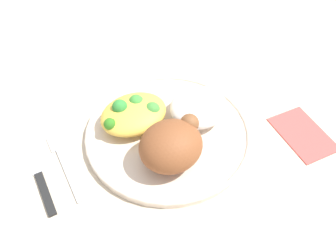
{
  "coord_description": "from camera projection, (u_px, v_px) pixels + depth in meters",
  "views": [
    {
      "loc": [
        -0.2,
        -0.32,
        0.46
      ],
      "look_at": [
        0.0,
        0.0,
        0.02
      ],
      "focal_mm": 37.68,
      "sensor_mm": 36.0,
      "label": 1
    }
  ],
  "objects": [
    {
      "name": "napkin",
      "position": [
        303.0,
        134.0,
        0.6
      ],
      "size": [
        0.08,
        0.12,
        0.0
      ],
      "primitive_type": "cube",
      "rotation": [
        0.0,
        0.0,
        -0.12
      ],
      "color": "#DB4C47",
      "rests_on": "ground_plane"
    },
    {
      "name": "knife",
      "position": [
        38.0,
        173.0,
        0.54
      ],
      "size": [
        0.03,
        0.19,
        0.01
      ],
      "color": "black",
      "rests_on": "ground_plane"
    },
    {
      "name": "rice_pile",
      "position": [
        199.0,
        107.0,
        0.59
      ],
      "size": [
        0.1,
        0.09,
        0.04
      ],
      "primitive_type": "ellipsoid",
      "color": "white",
      "rests_on": "plate"
    },
    {
      "name": "plate",
      "position": [
        168.0,
        133.0,
        0.59
      ],
      "size": [
        0.28,
        0.28,
        0.01
      ],
      "color": "beige",
      "rests_on": "ground_plane"
    },
    {
      "name": "roasted_chicken",
      "position": [
        172.0,
        145.0,
        0.52
      ],
      "size": [
        0.11,
        0.09,
        0.07
      ],
      "color": "brown",
      "rests_on": "plate"
    },
    {
      "name": "ground_plane",
      "position": [
        168.0,
        136.0,
        0.6
      ],
      "size": [
        2.0,
        2.0,
        0.0
      ],
      "primitive_type": "plane",
      "color": "beige"
    },
    {
      "name": "fork",
      "position": [
        63.0,
        162.0,
        0.56
      ],
      "size": [
        0.02,
        0.14,
        0.01
      ],
      "color": "#B2B2B7",
      "rests_on": "ground_plane"
    },
    {
      "name": "mac_cheese_with_broccoli",
      "position": [
        134.0,
        113.0,
        0.58
      ],
      "size": [
        0.11,
        0.09,
        0.05
      ],
      "color": "gold",
      "rests_on": "plate"
    }
  ]
}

